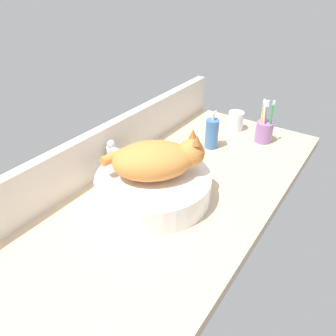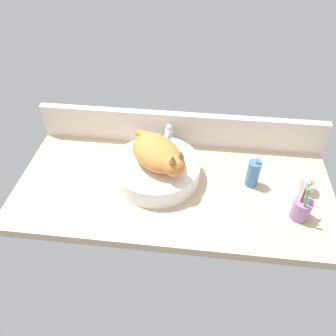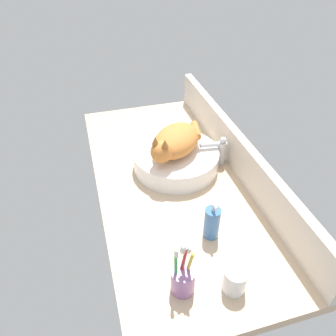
{
  "view_description": "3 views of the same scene",
  "coord_description": "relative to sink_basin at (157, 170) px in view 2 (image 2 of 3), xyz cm",
  "views": [
    {
      "loc": [
        -75.65,
        -47.92,
        65.94
      ],
      "look_at": [
        -0.07,
        3.73,
        7.21
      ],
      "focal_mm": 35.0,
      "sensor_mm": 36.0,
      "label": 1
    },
    {
      "loc": [
        8.77,
        -96.19,
        100.71
      ],
      "look_at": [
        -2.52,
        0.95,
        8.74
      ],
      "focal_mm": 35.0,
      "sensor_mm": 36.0,
      "label": 2
    },
    {
      "loc": [
        100.95,
        -30.35,
        89.4
      ],
      "look_at": [
        5.97,
        -3.28,
        11.23
      ],
      "focal_mm": 35.0,
      "sensor_mm": 36.0,
      "label": 3
    }
  ],
  "objects": [
    {
      "name": "faucet",
      "position": [
        2.73,
        18.97,
        3.13
      ],
      "size": [
        4.31,
        11.85,
        13.6
      ],
      "color": "silver",
      "rests_on": "ground_plane"
    },
    {
      "name": "soap_dispenser",
      "position": [
        40.33,
        0.37,
        2.05
      ],
      "size": [
        5.37,
        5.37,
        15.47
      ],
      "color": "#3F72B2",
      "rests_on": "ground_plane"
    },
    {
      "name": "cat",
      "position": [
        1.0,
        -0.93,
        9.93
      ],
      "size": [
        29.59,
        29.8,
        14.0
      ],
      "color": "orange",
      "rests_on": "sink_basin"
    },
    {
      "name": "ground_plane",
      "position": [
        7.7,
        -4.18,
        -6.17
      ],
      "size": [
        133.5,
        61.75,
        4.0
      ],
      "primitive_type": "cube",
      "color": "#D1B28E"
    },
    {
      "name": "toothbrush_cup",
      "position": [
        57.36,
        -15.46,
        0.91
      ],
      "size": [
        7.1,
        7.1,
        18.71
      ],
      "color": "#996BA8",
      "rests_on": "ground_plane"
    },
    {
      "name": "sink_basin",
      "position": [
        0.0,
        0.0,
        0.0
      ],
      "size": [
        36.96,
        36.96,
        8.35
      ],
      "primitive_type": "cylinder",
      "color": "white",
      "rests_on": "ground_plane"
    },
    {
      "name": "water_glass",
      "position": [
        61.48,
        -0.74,
        -0.54
      ],
      "size": [
        6.94,
        6.94,
        8.34
      ],
      "color": "white",
      "rests_on": "ground_plane"
    },
    {
      "name": "backsplash_panel",
      "position": [
        7.7,
        24.9,
        4.14
      ],
      "size": [
        133.5,
        3.6,
        16.63
      ],
      "primitive_type": "cube",
      "color": "silver",
      "rests_on": "ground_plane"
    }
  ]
}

